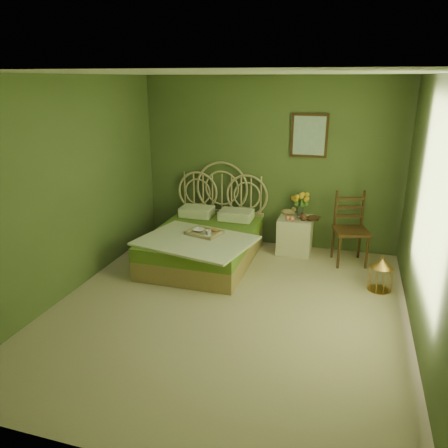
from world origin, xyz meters
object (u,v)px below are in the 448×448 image
(bed, at_px, (204,241))
(nightstand, at_px, (296,230))
(chair, at_px, (352,224))
(birdcage, at_px, (381,275))

(bed, bearing_deg, nightstand, 29.74)
(chair, bearing_deg, bed, -179.94)
(chair, xyz_separation_m, birdcage, (0.40, -0.87, -0.36))
(nightstand, xyz_separation_m, birdcage, (1.21, -1.00, -0.14))
(birdcage, bearing_deg, nightstand, 140.35)
(chair, height_order, birdcage, chair)
(chair, relative_size, birdcage, 2.42)
(bed, height_order, nightstand, bed)
(nightstand, bearing_deg, bed, -150.26)
(bed, relative_size, birdcage, 4.89)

